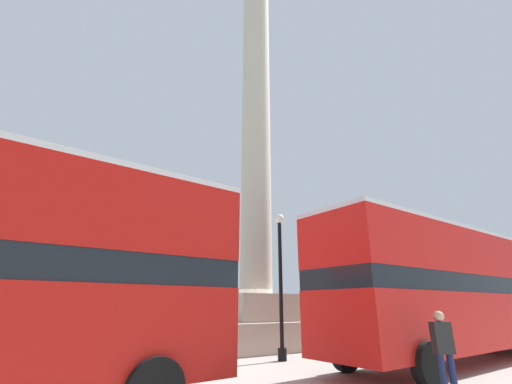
# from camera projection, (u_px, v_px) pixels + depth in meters

# --- Properties ---
(ground_plane) EXTENTS (200.00, 200.00, 0.00)m
(ground_plane) POSITION_uv_depth(u_px,v_px,m) (256.00, 348.00, 15.12)
(ground_plane) COLOR #ADA89E
(monument_column) EXTENTS (4.53, 4.53, 24.42)m
(monument_column) POSITION_uv_depth(u_px,v_px,m) (256.00, 173.00, 17.75)
(monument_column) COLOR #ADA593
(monument_column) RESTS_ON ground_plane
(bus_c) EXTENTS (11.62, 3.32, 4.33)m
(bus_c) POSITION_uv_depth(u_px,v_px,m) (446.00, 288.00, 11.79)
(bus_c) COLOR red
(bus_c) RESTS_ON ground_plane
(equestrian_statue) EXTENTS (3.28, 2.61, 5.64)m
(equestrian_statue) POSITION_uv_depth(u_px,v_px,m) (312.00, 308.00, 24.05)
(equestrian_statue) COLOR #ADA593
(equestrian_statue) RESTS_ON ground_plane
(street_lamp) EXTENTS (0.36, 0.36, 5.18)m
(street_lamp) POSITION_uv_depth(u_px,v_px,m) (281.00, 282.00, 12.50)
(street_lamp) COLOR black
(street_lamp) RESTS_ON ground_plane
(pedestrian_near_lamp) EXTENTS (0.48, 0.31, 1.69)m
(pedestrian_near_lamp) POSITION_uv_depth(u_px,v_px,m) (444.00, 348.00, 7.30)
(pedestrian_near_lamp) COLOR #192347
(pedestrian_near_lamp) RESTS_ON ground_plane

